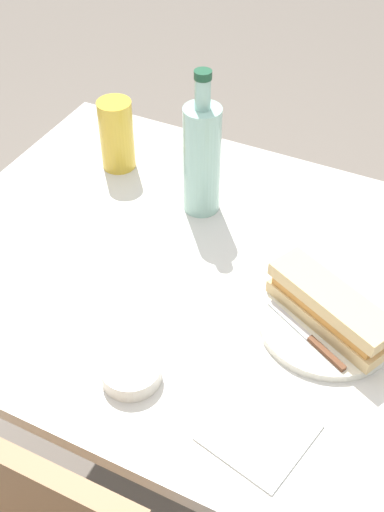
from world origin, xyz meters
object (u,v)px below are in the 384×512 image
at_px(baguette_sandwich_near, 330,307).
at_px(beer_glass, 117,135).
at_px(olive_bowl, 131,372).
at_px(knife_near, 310,338).
at_px(water_bottle, 202,157).
at_px(dining_table, 192,307).
at_px(plate_near, 326,323).

xyz_separation_m(baguette_sandwich_near, beer_glass, (0.56, -0.25, 0.03)).
bearing_deg(olive_bowl, knife_near, -141.19).
height_order(knife_near, beer_glass, beer_glass).
xyz_separation_m(knife_near, olive_bowl, (0.23, 0.19, -0.00)).
distance_m(knife_near, water_bottle, 0.42).
xyz_separation_m(dining_table, plate_near, (-0.27, 0.04, 0.13)).
bearing_deg(dining_table, olive_bowl, 96.03).
xyz_separation_m(baguette_sandwich_near, water_bottle, (0.33, -0.20, 0.07)).
relative_size(dining_table, beer_glass, 6.41).
relative_size(beer_glass, olive_bowl, 1.66).
xyz_separation_m(dining_table, olive_bowl, (-0.03, 0.28, 0.14)).
distance_m(baguette_sandwich_near, knife_near, 0.06).
xyz_separation_m(knife_near, beer_glass, (0.55, -0.31, 0.06)).
height_order(baguette_sandwich_near, beer_glass, beer_glass).
height_order(dining_table, baguette_sandwich_near, baguette_sandwich_near).
height_order(water_bottle, beer_glass, water_bottle).
xyz_separation_m(plate_near, olive_bowl, (0.25, 0.24, 0.01)).
bearing_deg(water_bottle, knife_near, 141.67).
relative_size(knife_near, olive_bowl, 1.70).
bearing_deg(baguette_sandwich_near, dining_table, -7.85).
height_order(plate_near, baguette_sandwich_near, baguette_sandwich_near).
distance_m(plate_near, water_bottle, 0.41).
bearing_deg(dining_table, plate_near, 172.15).
xyz_separation_m(dining_table, baguette_sandwich_near, (-0.27, 0.04, 0.17)).
xyz_separation_m(baguette_sandwich_near, olive_bowl, (0.25, 0.24, -0.03)).
distance_m(water_bottle, beer_glass, 0.24).
distance_m(dining_table, plate_near, 0.31).
relative_size(dining_table, plate_near, 4.38).
distance_m(beer_glass, olive_bowl, 0.59).
relative_size(baguette_sandwich_near, knife_near, 1.47).
bearing_deg(dining_table, beer_glass, -36.78).
bearing_deg(beer_glass, olive_bowl, 122.79).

